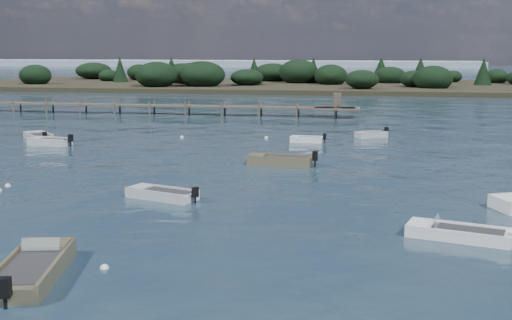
% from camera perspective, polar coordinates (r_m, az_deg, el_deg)
% --- Properties ---
extents(ground, '(400.00, 400.00, 0.00)m').
position_cam_1_polar(ground, '(84.10, 4.86, 4.72)').
color(ground, '#162735').
rests_on(ground, ground).
extents(dinghy_extra_b, '(3.62, 3.70, 1.09)m').
position_cam_1_polar(dinghy_extra_b, '(57.30, -18.78, 1.90)').
color(dinghy_extra_b, '#ABB0B2').
rests_on(dinghy_extra_b, ground).
extents(tender_far_white, '(2.95, 1.24, 1.00)m').
position_cam_1_polar(tender_far_white, '(52.73, 4.52, 1.73)').
color(tender_far_white, white).
rests_on(tender_far_white, ground).
extents(dinghy_mid_grey, '(4.10, 2.54, 1.02)m').
position_cam_1_polar(dinghy_mid_grey, '(33.47, -8.35, -3.17)').
color(dinghy_mid_grey, '#ABB0B2').
rests_on(dinghy_mid_grey, ground).
extents(dinghy_extra_a, '(4.63, 1.93, 1.30)m').
position_cam_1_polar(dinghy_extra_a, '(42.49, 2.16, -0.20)').
color(dinghy_extra_a, brown).
rests_on(dinghy_extra_a, ground).
extents(tender_far_grey_b, '(2.95, 2.42, 1.06)m').
position_cam_1_polar(tender_far_grey_b, '(56.29, 10.21, 2.14)').
color(tender_far_grey_b, '#ABB0B2').
rests_on(tender_far_grey_b, ground).
extents(tender_far_grey, '(3.78, 1.73, 1.20)m').
position_cam_1_polar(tender_far_grey, '(53.56, -17.84, 1.44)').
color(tender_far_grey, '#ABB0B2').
rests_on(tender_far_grey, ground).
extents(dinghy_near_olive, '(2.90, 5.50, 1.31)m').
position_cam_1_polar(dinghy_near_olive, '(23.38, -19.25, -9.37)').
color(dinghy_near_olive, brown).
rests_on(dinghy_near_olive, ground).
extents(dinghy_mid_white_a, '(4.50, 2.60, 1.04)m').
position_cam_1_polar(dinghy_mid_white_a, '(27.61, 17.56, -6.39)').
color(dinghy_mid_white_a, white).
rests_on(dinghy_mid_white_a, ground).
extents(buoy_a, '(0.32, 0.32, 0.32)m').
position_cam_1_polar(buoy_a, '(23.56, -13.32, -9.36)').
color(buoy_a, silver).
rests_on(buoy_a, ground).
extents(buoy_b, '(0.32, 0.32, 0.32)m').
position_cam_1_polar(buoy_b, '(29.42, 16.80, -5.61)').
color(buoy_b, silver).
rests_on(buoy_b, ground).
extents(buoy_c, '(0.32, 0.32, 0.32)m').
position_cam_1_polar(buoy_c, '(38.60, -21.20, -2.19)').
color(buoy_c, silver).
rests_on(buoy_c, ground).
extents(buoy_e, '(0.32, 0.32, 0.32)m').
position_cam_1_polar(buoy_e, '(55.04, 0.92, 1.96)').
color(buoy_e, silver).
rests_on(buoy_e, ground).
extents(buoy_extra_b, '(0.32, 0.32, 0.32)m').
position_cam_1_polar(buoy_extra_b, '(55.86, -6.61, 2.01)').
color(buoy_extra_b, silver).
rests_on(buoy_extra_b, ground).
extents(jetty, '(64.50, 3.20, 3.40)m').
position_cam_1_polar(jetty, '(77.35, -12.26, 4.80)').
color(jetty, brown).
rests_on(jetty, ground).
extents(far_headland, '(190.00, 40.00, 5.80)m').
position_cam_1_polar(far_headland, '(124.85, 18.11, 6.88)').
color(far_headland, black).
rests_on(far_headland, ground).
extents(distant_haze, '(280.00, 20.00, 2.40)m').
position_cam_1_polar(distant_haze, '(271.54, -11.32, 8.19)').
color(distant_haze, '#8B9BAC').
rests_on(distant_haze, ground).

